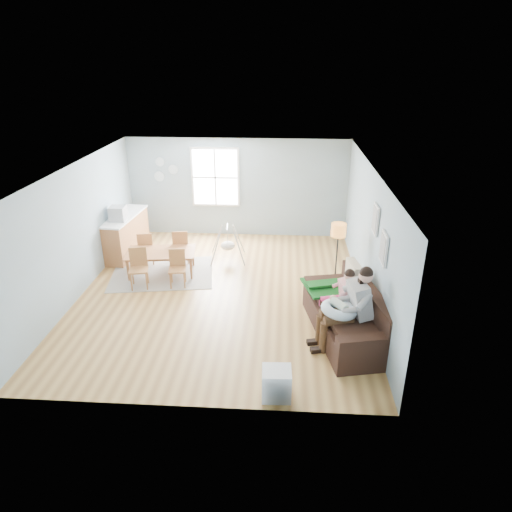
# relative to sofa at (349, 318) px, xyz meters

# --- Properties ---
(room) EXTENTS (8.40, 9.40, 3.90)m
(room) POSITION_rel_sofa_xyz_m (-2.52, 1.44, 2.08)
(room) COLOR #9B6A37
(window) EXTENTS (1.32, 0.08, 1.62)m
(window) POSITION_rel_sofa_xyz_m (-3.12, 4.90, 1.31)
(window) COLOR silver
(window) RESTS_ON room
(pictures) EXTENTS (0.05, 1.34, 0.74)m
(pictures) POSITION_rel_sofa_xyz_m (0.45, 0.39, 1.51)
(pictures) COLOR silver
(pictures) RESTS_ON room
(wall_plates) EXTENTS (0.67, 0.02, 0.66)m
(wall_plates) POSITION_rel_sofa_xyz_m (-4.52, 4.91, 1.49)
(wall_plates) COLOR #A9C0CB
(wall_plates) RESTS_ON room
(sofa) EXTENTS (1.46, 2.50, 0.95)m
(sofa) POSITION_rel_sofa_xyz_m (0.00, 0.00, 0.00)
(sofa) COLOR black
(sofa) RESTS_ON room
(green_throw) EXTENTS (1.26, 1.12, 0.04)m
(green_throw) POSITION_rel_sofa_xyz_m (-0.25, 0.75, 0.27)
(green_throw) COLOR #155E18
(green_throw) RESTS_ON sofa
(beige_pillow) EXTENTS (0.25, 0.58, 0.56)m
(beige_pillow) POSITION_rel_sofa_xyz_m (0.11, 0.65, 0.53)
(beige_pillow) COLOR #C4AE96
(beige_pillow) RESTS_ON sofa
(father) EXTENTS (1.11, 0.64, 1.51)m
(father) POSITION_rel_sofa_xyz_m (-0.08, -0.36, 0.48)
(father) COLOR gray
(father) RESTS_ON sofa
(nursing_pillow) EXTENTS (0.80, 0.79, 0.25)m
(nursing_pillow) POSITION_rel_sofa_xyz_m (-0.25, -0.39, 0.40)
(nursing_pillow) COLOR silver
(nursing_pillow) RESTS_ON father
(infant) EXTENTS (0.31, 0.42, 0.16)m
(infant) POSITION_rel_sofa_xyz_m (-0.27, -0.36, 0.50)
(infant) COLOR silver
(infant) RESTS_ON nursing_pillow
(toddler) EXTENTS (0.65, 0.43, 0.97)m
(toddler) POSITION_rel_sofa_xyz_m (-0.13, 0.20, 0.47)
(toddler) COLOR white
(toddler) RESTS_ON sofa
(floor_lamp) EXTENTS (0.31, 0.31, 1.53)m
(floor_lamp) POSITION_rel_sofa_xyz_m (-0.09, 1.71, 0.93)
(floor_lamp) COLOR black
(floor_lamp) RESTS_ON room
(storage_cube) EXTENTS (0.45, 0.40, 0.48)m
(storage_cube) POSITION_rel_sofa_xyz_m (-1.28, -1.76, -0.10)
(storage_cube) COLOR white
(storage_cube) RESTS_ON room
(rug) EXTENTS (2.55, 2.09, 0.01)m
(rug) POSITION_rel_sofa_xyz_m (-4.04, 2.26, -0.33)
(rug) COLOR gray
(rug) RESTS_ON room
(dining_table) EXTENTS (1.66, 1.07, 0.55)m
(dining_table) POSITION_rel_sofa_xyz_m (-4.04, 2.26, -0.06)
(dining_table) COLOR brown
(dining_table) RESTS_ON rug
(chair_sw) EXTENTS (0.48, 0.48, 0.89)m
(chair_sw) POSITION_rel_sofa_xyz_m (-4.37, 1.63, 0.16)
(chair_sw) COLOR #A36438
(chair_sw) RESTS_ON rug
(chair_se) EXTENTS (0.42, 0.42, 0.82)m
(chair_se) POSITION_rel_sofa_xyz_m (-3.54, 1.75, 0.12)
(chair_se) COLOR #A36438
(chair_se) RESTS_ON rug
(chair_nw) EXTENTS (0.44, 0.44, 0.83)m
(chair_nw) POSITION_rel_sofa_xyz_m (-4.54, 2.76, 0.13)
(chair_nw) COLOR #A36438
(chair_nw) RESTS_ON rug
(chair_ne) EXTENTS (0.46, 0.46, 0.86)m
(chair_ne) POSITION_rel_sofa_xyz_m (-3.71, 2.89, 0.15)
(chair_ne) COLOR #A36438
(chair_ne) RESTS_ON rug
(counter) EXTENTS (0.69, 1.87, 1.03)m
(counter) POSITION_rel_sofa_xyz_m (-5.22, 3.38, 0.18)
(counter) COLOR brown
(counter) RESTS_ON room
(monitor) EXTENTS (0.37, 0.35, 0.35)m
(monitor) POSITION_rel_sofa_xyz_m (-5.23, 3.03, 0.87)
(monitor) COLOR #A5A5A9
(monitor) RESTS_ON counter
(baby_swing) EXTENTS (0.93, 0.95, 0.87)m
(baby_swing) POSITION_rel_sofa_xyz_m (-2.60, 3.16, 0.06)
(baby_swing) COLOR #A5A5A9
(baby_swing) RESTS_ON room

